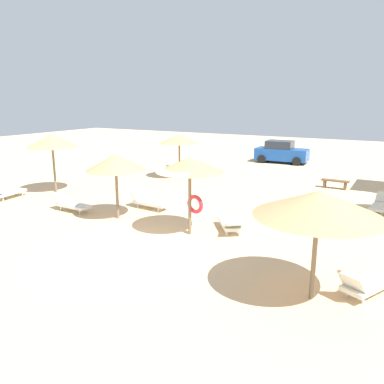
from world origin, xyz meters
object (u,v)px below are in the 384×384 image
at_px(lounger_3, 7,193).
at_px(parasol_5, 179,139).
at_px(parasol_0, 116,162).
at_px(parasol_3, 52,141).
at_px(parasol_4, 190,166).
at_px(parasol_6, 318,204).
at_px(bench_0, 335,182).
at_px(lounger_4, 230,223).
at_px(lounger_1, 380,205).
at_px(lounger_0, 149,202).
at_px(lounger_5, 173,169).
at_px(lounger_6, 367,284).
at_px(parked_car, 281,152).
at_px(lounger_7, 71,204).

bearing_deg(lounger_3, parasol_5, 60.66).
distance_m(parasol_0, parasol_3, 6.37).
distance_m(parasol_4, parasol_6, 5.65).
relative_size(parasol_4, bench_0, 1.90).
height_order(parasol_5, lounger_4, parasol_5).
bearing_deg(lounger_1, parasol_4, -131.26).
bearing_deg(lounger_0, parasol_4, -31.52).
xyz_separation_m(parasol_0, lounger_0, (0.25, 1.85, -2.05)).
bearing_deg(lounger_5, parasol_6, -46.07).
relative_size(lounger_3, lounger_4, 1.02).
bearing_deg(parasol_6, lounger_5, 133.93).
distance_m(lounger_0, lounger_6, 10.30).
xyz_separation_m(lounger_3, lounger_4, (11.77, 1.02, -0.01)).
bearing_deg(lounger_5, parasol_3, -109.72).
height_order(bench_0, parked_car, parked_car).
distance_m(lounger_5, parked_car, 9.47).
bearing_deg(parasol_3, lounger_7, -32.30).
bearing_deg(lounger_7, parasol_3, 147.70).
distance_m(parasol_5, lounger_7, 8.95).
xyz_separation_m(parasol_6, lounger_3, (-15.63, 2.62, -2.16)).
height_order(lounger_0, lounger_4, lounger_0).
height_order(parasol_6, parked_car, parasol_6).
xyz_separation_m(parasol_6, lounger_7, (-11.14, 2.63, -2.15)).
xyz_separation_m(parasol_5, lounger_5, (-1.20, 1.10, -2.17)).
bearing_deg(parasol_6, lounger_6, 35.41).
distance_m(parasol_5, lounger_4, 10.54).
relative_size(parasol_0, bench_0, 1.80).
bearing_deg(parasol_4, lounger_4, 41.55).
bearing_deg(parasol_5, parasol_3, -121.19).
distance_m(parasol_3, lounger_6, 16.52).
height_order(parasol_4, lounger_4, parasol_4).
xyz_separation_m(parasol_4, lounger_4, (1.16, 1.03, -2.26)).
relative_size(parasol_0, lounger_3, 1.39).
height_order(parasol_3, bench_0, parasol_3).
relative_size(lounger_3, lounger_6, 1.01).
distance_m(lounger_4, lounger_7, 7.35).
distance_m(parasol_0, parked_car, 17.77).
bearing_deg(bench_0, parasol_5, -168.71).
bearing_deg(lounger_0, bench_0, 51.50).
bearing_deg(lounger_0, parasol_5, 109.65).
xyz_separation_m(lounger_5, lounger_7, (0.81, -9.78, 0.01)).
xyz_separation_m(bench_0, parked_car, (-5.30, 7.33, 0.48)).
xyz_separation_m(lounger_3, bench_0, (13.97, 10.50, 0.03)).
relative_size(parasol_4, lounger_7, 1.52).
xyz_separation_m(parasol_4, lounger_1, (5.92, 6.75, -2.25)).
relative_size(parasol_0, lounger_5, 1.50).
bearing_deg(parasol_5, lounger_0, -70.35).
distance_m(parasol_3, lounger_1, 16.38).
bearing_deg(parasol_4, lounger_5, 125.27).
bearing_deg(parasol_4, parasol_5, 123.40).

